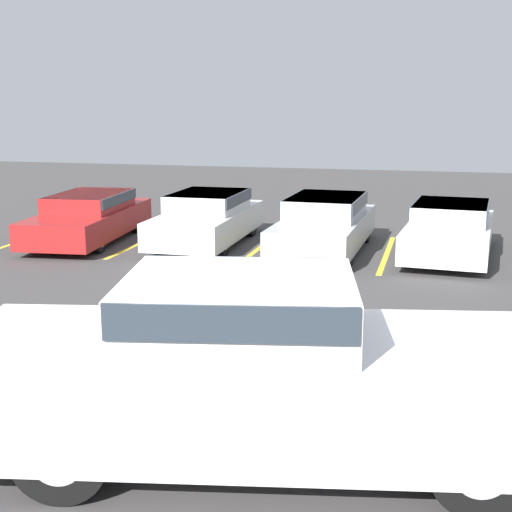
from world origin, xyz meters
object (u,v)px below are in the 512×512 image
object	(u,v)px
parked_sedan_c	(325,222)
pickup_truck	(273,371)
parked_sedan_b	(207,217)
parked_sedan_a	(89,215)
parked_sedan_d	(450,228)

from	to	relation	value
parked_sedan_c	pickup_truck	bearing A→B (deg)	7.91
pickup_truck	parked_sedan_c	size ratio (longest dim) A/B	1.31
pickup_truck	parked_sedan_c	world-z (taller)	pickup_truck
pickup_truck	parked_sedan_b	size ratio (longest dim) A/B	1.42
parked_sedan_a	parked_sedan_b	bearing A→B (deg)	91.37
pickup_truck	parked_sedan_a	world-z (taller)	pickup_truck
parked_sedan_a	parked_sedan_d	size ratio (longest dim) A/B	1.08
pickup_truck	parked_sedan_d	size ratio (longest dim) A/B	1.38
parked_sedan_a	parked_sedan_b	world-z (taller)	parked_sedan_b
pickup_truck	parked_sedan_c	distance (m)	9.93
parked_sedan_a	pickup_truck	bearing A→B (deg)	30.24
parked_sedan_b	parked_sedan_c	xyz separation A→B (m)	(2.89, -0.16, 0.01)
pickup_truck	parked_sedan_d	bearing A→B (deg)	69.22
pickup_truck	parked_sedan_a	distance (m)	11.91
parked_sedan_b	parked_sedan_c	size ratio (longest dim) A/B	0.92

